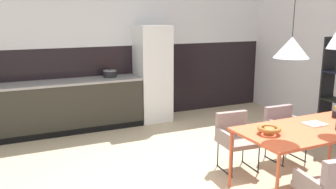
{
  "coord_description": "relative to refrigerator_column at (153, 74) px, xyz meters",
  "views": [
    {
      "loc": [
        -2.17,
        -3.24,
        2.03
      ],
      "look_at": [
        -0.2,
        0.94,
        1.0
      ],
      "focal_mm": 37.82,
      "sensor_mm": 36.0,
      "label": 1
    }
  ],
  "objects": [
    {
      "name": "kitchen_counter",
      "position": [
        -1.98,
        -0.0,
        -0.47
      ],
      "size": [
        3.34,
        0.63,
        0.91
      ],
      "color": "#2E2B23",
      "rests_on": "ground"
    },
    {
      "name": "mug_short_terracotta",
      "position": [
        1.2,
        -3.25,
        -0.14
      ],
      "size": [
        0.12,
        0.08,
        0.08
      ],
      "color": "black",
      "rests_on": "dining_table"
    },
    {
      "name": "pendant_lamp_over_table_near",
      "position": [
        0.21,
        -3.4,
        0.77
      ],
      "size": [
        0.38,
        0.38,
        1.3
      ],
      "color": "black"
    },
    {
      "name": "cooking_pot",
      "position": [
        -0.84,
        0.07,
        0.05
      ],
      "size": [
        0.25,
        0.25,
        0.15
      ],
      "color": "black",
      "rests_on": "kitchen_counter"
    },
    {
      "name": "armchair_by_stool",
      "position": [
        0.12,
        -2.6,
        -0.45
      ],
      "size": [
        0.52,
        0.51,
        0.76
      ],
      "rotation": [
        0.0,
        0.0,
        3.06
      ],
      "color": "gray",
      "rests_on": "ground"
    },
    {
      "name": "refrigerator_column",
      "position": [
        0.0,
        0.0,
        0.0
      ],
      "size": [
        0.62,
        0.6,
        1.86
      ],
      "primitive_type": "cube",
      "color": "silver",
      "rests_on": "ground"
    },
    {
      "name": "armchair_near_window",
      "position": [
        0.02,
        -4.26,
        -0.41
      ],
      "size": [
        0.55,
        0.54,
        0.81
      ],
      "rotation": [
        0.0,
        0.0,
        -0.17
      ],
      "color": "gray",
      "rests_on": "ground"
    },
    {
      "name": "dining_table",
      "position": [
        0.56,
        -3.45,
        -0.22
      ],
      "size": [
        1.76,
        0.87,
        0.75
      ],
      "color": "#D7552F",
      "rests_on": "ground"
    },
    {
      "name": "open_book",
      "position": [
        0.71,
        -3.36,
        -0.17
      ],
      "size": [
        0.24,
        0.22,
        0.02
      ],
      "color": "white",
      "rests_on": "dining_table"
    },
    {
      "name": "fruit_bowl",
      "position": [
        -0.02,
        -3.4,
        -0.13
      ],
      "size": [
        0.26,
        0.26,
        0.08
      ],
      "color": "#B2662D",
      "rests_on": "dining_table"
    },
    {
      "name": "back_wall_panel_upper",
      "position": [
        -0.46,
        0.36,
        1.27
      ],
      "size": [
        6.64,
        0.12,
        1.46
      ],
      "primitive_type": "cube",
      "color": "silver",
      "rests_on": "back_wall_splashback_dark"
    },
    {
      "name": "armchair_facing_counter",
      "position": [
        0.94,
        -2.61,
        -0.43
      ],
      "size": [
        0.5,
        0.48,
        0.75
      ],
      "rotation": [
        0.0,
        0.0,
        3.11
      ],
      "color": "gray",
      "rests_on": "ground"
    },
    {
      "name": "back_wall_splashback_dark",
      "position": [
        -0.46,
        0.36,
        -0.2
      ],
      "size": [
        6.64,
        0.12,
        1.46
      ],
      "primitive_type": "cube",
      "color": "black",
      "rests_on": "ground"
    }
  ]
}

